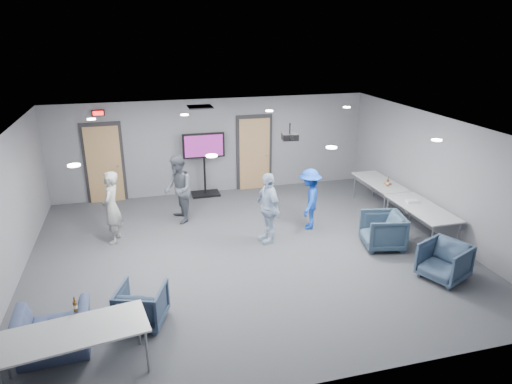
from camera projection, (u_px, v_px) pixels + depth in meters
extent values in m
plane|color=#35383C|center=(247.00, 251.00, 9.82)|extent=(9.00, 9.00, 0.00)
plane|color=silver|center=(247.00, 128.00, 8.90)|extent=(9.00, 9.00, 0.00)
cube|color=slate|center=(213.00, 146.00, 12.99)|extent=(9.00, 0.02, 2.70)
cube|color=slate|center=(323.00, 298.00, 5.73)|extent=(9.00, 0.02, 2.70)
cube|color=slate|center=(7.00, 215.00, 8.27)|extent=(0.02, 8.00, 2.70)
cube|color=slate|center=(437.00, 175.00, 10.46)|extent=(0.02, 8.00, 2.70)
cube|color=black|center=(104.00, 163.00, 12.33)|extent=(1.06, 0.06, 2.24)
cube|color=#A3734F|center=(104.00, 165.00, 12.30)|extent=(0.90, 0.05, 2.10)
cylinder|color=gray|center=(118.00, 166.00, 12.36)|extent=(0.04, 0.10, 0.04)
cube|color=black|center=(254.00, 153.00, 13.35)|extent=(1.06, 0.06, 2.24)
cube|color=#A3734F|center=(255.00, 154.00, 13.32)|extent=(0.90, 0.05, 2.10)
cylinder|color=gray|center=(266.00, 156.00, 13.38)|extent=(0.04, 0.10, 0.04)
cube|color=black|center=(98.00, 113.00, 11.84)|extent=(0.32, 0.06, 0.16)
cube|color=#FF0C0C|center=(98.00, 113.00, 11.80)|extent=(0.26, 0.02, 0.11)
cube|color=black|center=(200.00, 107.00, 11.33)|extent=(0.60, 0.60, 0.03)
cylinder|color=white|center=(74.00, 165.00, 6.54)|extent=(0.18, 0.18, 0.02)
cylinder|color=white|center=(91.00, 119.00, 9.81)|extent=(0.18, 0.18, 0.02)
cylinder|color=white|center=(212.00, 156.00, 7.03)|extent=(0.18, 0.18, 0.02)
cylinder|color=white|center=(185.00, 115.00, 10.30)|extent=(0.18, 0.18, 0.02)
cylinder|color=white|center=(331.00, 147.00, 7.52)|extent=(0.18, 0.18, 0.02)
cylinder|color=white|center=(269.00, 111.00, 10.78)|extent=(0.18, 0.18, 0.02)
cylinder|color=white|center=(437.00, 140.00, 8.00)|extent=(0.18, 0.18, 0.02)
cylinder|color=white|center=(347.00, 107.00, 11.27)|extent=(0.18, 0.18, 0.02)
imported|color=gray|center=(112.00, 207.00, 10.02)|extent=(0.52, 0.67, 1.64)
imported|color=#515762|center=(178.00, 189.00, 11.08)|extent=(0.73, 0.88, 1.68)
imported|color=silver|center=(268.00, 208.00, 10.05)|extent=(0.57, 1.00, 1.60)
imported|color=#1B44B1|center=(310.00, 199.00, 10.75)|extent=(0.92, 1.09, 1.47)
imported|color=#324557|center=(383.00, 231.00, 9.90)|extent=(1.00, 0.98, 0.77)
imported|color=#35455B|center=(444.00, 261.00, 8.66)|extent=(1.05, 1.04, 0.73)
imported|color=#334258|center=(142.00, 305.00, 7.34)|extent=(0.93, 0.95, 0.68)
imported|color=#3E4A6B|center=(53.00, 333.00, 6.67)|extent=(1.06, 0.94, 0.67)
cube|color=#B6B9BB|center=(380.00, 182.00, 12.01)|extent=(0.75, 1.79, 0.03)
cylinder|color=gray|center=(354.00, 186.00, 12.80)|extent=(0.04, 0.04, 0.70)
cylinder|color=gray|center=(384.00, 207.00, 11.32)|extent=(0.04, 0.04, 0.70)
cylinder|color=gray|center=(373.00, 184.00, 12.94)|extent=(0.04, 0.04, 0.70)
cylinder|color=gray|center=(405.00, 205.00, 11.46)|extent=(0.04, 0.04, 0.70)
cube|color=#B6B9BB|center=(422.00, 208.00, 10.28)|extent=(0.81, 1.94, 0.03)
cylinder|color=gray|center=(387.00, 210.00, 11.14)|extent=(0.04, 0.04, 0.70)
cylinder|color=gray|center=(432.00, 241.00, 9.52)|extent=(0.04, 0.04, 0.70)
cylinder|color=gray|center=(411.00, 207.00, 11.30)|extent=(0.04, 0.04, 0.70)
cylinder|color=gray|center=(458.00, 237.00, 9.68)|extent=(0.04, 0.04, 0.70)
cube|color=#B6B9BB|center=(73.00, 332.00, 6.09)|extent=(2.03, 1.10, 0.03)
cylinder|color=gray|center=(138.00, 325.00, 6.83)|extent=(0.04, 0.04, 0.70)
cylinder|color=gray|center=(6.00, 358.00, 6.15)|extent=(0.04, 0.04, 0.70)
cylinder|color=gray|center=(147.00, 351.00, 6.28)|extent=(0.04, 0.04, 0.70)
cylinder|color=#53320E|center=(75.00, 306.00, 6.49)|extent=(0.06, 0.06, 0.16)
cylinder|color=#53320E|center=(74.00, 299.00, 6.45)|extent=(0.02, 0.02, 0.07)
cylinder|color=beige|center=(75.00, 306.00, 6.49)|extent=(0.06, 0.06, 0.05)
cylinder|color=#53320E|center=(388.00, 183.00, 11.59)|extent=(0.06, 0.06, 0.18)
cylinder|color=#53320E|center=(388.00, 178.00, 11.55)|extent=(0.02, 0.02, 0.08)
cylinder|color=beige|center=(388.00, 183.00, 11.59)|extent=(0.07, 0.07, 0.06)
cube|color=#BC472F|center=(387.00, 184.00, 11.75)|extent=(0.18, 0.13, 0.04)
cube|color=silver|center=(412.00, 201.00, 10.55)|extent=(0.28, 0.21, 0.06)
cube|color=black|center=(206.00, 194.00, 13.14)|extent=(0.78, 0.56, 0.06)
cylinder|color=black|center=(205.00, 171.00, 12.90)|extent=(0.06, 0.06, 1.34)
cube|color=black|center=(204.00, 146.00, 12.66)|extent=(1.17, 0.07, 0.69)
cube|color=#691761|center=(204.00, 146.00, 12.61)|extent=(1.06, 0.01, 0.60)
cylinder|color=black|center=(290.00, 128.00, 9.44)|extent=(0.04, 0.04, 0.22)
cube|color=black|center=(290.00, 137.00, 9.51)|extent=(0.36, 0.32, 0.13)
cylinder|color=black|center=(292.00, 138.00, 9.37)|extent=(0.08, 0.06, 0.08)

